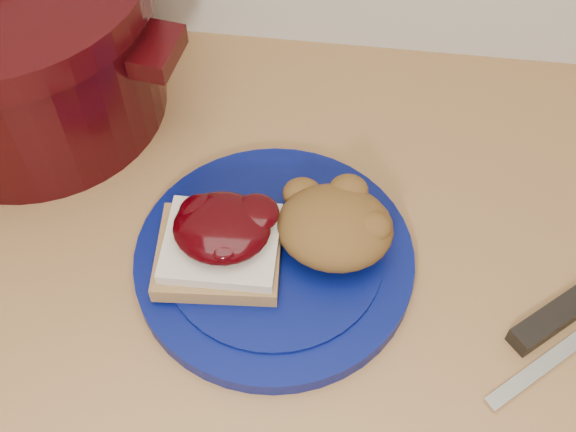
# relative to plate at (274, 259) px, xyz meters

# --- Properties ---
(plate) EXTENTS (0.26, 0.26, 0.02)m
(plate) POSITION_rel_plate_xyz_m (0.00, 0.00, 0.00)
(plate) COLOR #050D50
(plate) RESTS_ON wood_countertop
(sandwich) EXTENTS (0.12, 0.10, 0.05)m
(sandwich) POSITION_rel_plate_xyz_m (-0.05, -0.01, 0.04)
(sandwich) COLOR olive
(sandwich) RESTS_ON plate
(stuffing_mound) EXTENTS (0.11, 0.09, 0.05)m
(stuffing_mound) POSITION_rel_plate_xyz_m (0.05, 0.02, 0.04)
(stuffing_mound) COLOR brown
(stuffing_mound) RESTS_ON plate
(butter_knife) EXTENTS (0.14, 0.12, 0.00)m
(butter_knife) POSITION_rel_plate_xyz_m (0.25, -0.06, -0.00)
(butter_knife) COLOR silver
(butter_knife) RESTS_ON wood_countertop
(dutch_oven) EXTENTS (0.35, 0.32, 0.18)m
(dutch_oven) POSITION_rel_plate_xyz_m (-0.28, 0.17, 0.08)
(dutch_oven) COLOR black
(dutch_oven) RESTS_ON wood_countertop
(pepper_grinder) EXTENTS (0.06, 0.06, 0.12)m
(pepper_grinder) POSITION_rel_plate_xyz_m (-0.30, 0.20, 0.05)
(pepper_grinder) COLOR black
(pepper_grinder) RESTS_ON wood_countertop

